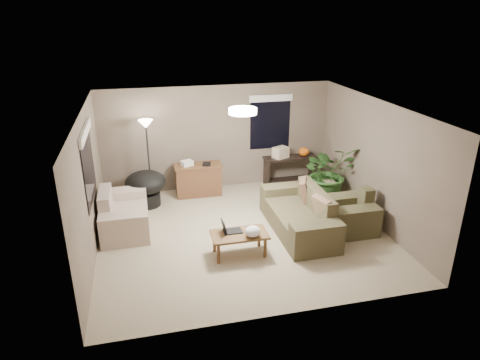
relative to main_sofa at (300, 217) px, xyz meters
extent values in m
plane|color=tan|center=(-1.15, 0.14, -0.29)|extent=(5.50, 5.50, 0.00)
plane|color=white|center=(-1.15, 0.14, 2.21)|extent=(5.50, 5.50, 0.00)
plane|color=#6F5F52|center=(-1.15, 2.64, 0.96)|extent=(5.50, 0.00, 5.50)
plane|color=#6F5F52|center=(-1.15, -2.36, 0.96)|extent=(5.50, 0.00, 5.50)
plane|color=#6F5F52|center=(-3.90, 0.14, 0.96)|extent=(0.00, 5.00, 5.00)
plane|color=#6F5F52|center=(1.60, 0.14, 0.96)|extent=(0.00, 5.00, 5.00)
cube|color=#48422B|center=(-0.04, 0.00, -0.08)|extent=(0.95, 1.48, 0.42)
cube|color=#4A442C|center=(0.32, 0.00, 0.34)|extent=(0.22, 1.48, 0.43)
cube|color=#453F29|center=(-0.04, -0.92, 0.01)|extent=(0.95, 0.36, 0.60)
cube|color=brown|center=(-0.04, 0.92, 0.01)|extent=(0.95, 0.36, 0.60)
cube|color=#8C7251|center=(0.26, -0.45, 0.36)|extent=(0.34, 0.49, 0.47)
cube|color=#8C7251|center=(0.26, 0.45, 0.36)|extent=(0.40, 0.51, 0.47)
cube|color=beige|center=(-3.38, 0.87, -0.08)|extent=(0.90, 0.88, 0.42)
cube|color=beige|center=(-3.72, 0.87, 0.34)|extent=(0.22, 0.88, 0.43)
cube|color=beige|center=(-3.38, 0.25, 0.01)|extent=(0.90, 0.36, 0.60)
cube|color=beige|center=(-3.38, 1.49, 0.01)|extent=(0.90, 0.36, 0.60)
cube|color=brown|center=(0.93, -0.18, -0.08)|extent=(0.95, 0.28, 0.42)
cube|color=#4A462C|center=(1.30, -0.18, 0.34)|extent=(0.22, 0.28, 0.43)
cube|color=#444129|center=(0.93, -0.50, 0.01)|extent=(0.95, 0.36, 0.60)
cube|color=#47432A|center=(0.93, 0.14, 0.01)|extent=(0.95, 0.36, 0.60)
cube|color=brown|center=(-1.38, -0.62, 0.11)|extent=(1.00, 0.55, 0.04)
cylinder|color=brown|center=(-1.80, -0.82, -0.10)|extent=(0.06, 0.06, 0.38)
cylinder|color=brown|center=(-0.96, -0.82, -0.10)|extent=(0.06, 0.06, 0.38)
cylinder|color=brown|center=(-1.80, -0.42, -0.10)|extent=(0.06, 0.06, 0.38)
cylinder|color=brown|center=(-0.96, -0.42, -0.10)|extent=(0.06, 0.06, 0.38)
cube|color=black|center=(-1.48, -0.52, 0.13)|extent=(0.33, 0.23, 0.02)
cube|color=black|center=(-1.64, -0.52, 0.25)|extent=(0.08, 0.23, 0.22)
ellipsoid|color=white|center=(-1.18, -0.77, 0.22)|extent=(0.34, 0.32, 0.19)
cube|color=brown|center=(-1.71, 2.22, 0.06)|extent=(1.05, 0.45, 0.71)
cube|color=brown|center=(-1.71, 2.22, 0.44)|extent=(1.10, 0.50, 0.04)
cube|color=silver|center=(-1.96, 2.22, 0.52)|extent=(0.31, 0.28, 0.12)
cube|color=black|center=(-1.51, 2.17, 0.48)|extent=(0.22, 0.25, 0.04)
cube|color=black|center=(0.58, 2.28, 0.44)|extent=(1.30, 0.40, 0.04)
cube|color=black|center=(-0.02, 2.28, 0.06)|extent=(0.05, 0.38, 0.71)
cube|color=black|center=(1.18, 2.28, 0.06)|extent=(0.05, 0.38, 0.71)
cube|color=black|center=(0.58, 2.28, -0.14)|extent=(1.25, 0.36, 0.03)
ellipsoid|color=orange|center=(0.93, 2.28, 0.56)|extent=(0.31, 0.31, 0.21)
cube|color=beige|center=(0.33, 2.28, 0.59)|extent=(0.43, 0.38, 0.26)
cylinder|color=black|center=(-2.92, 1.90, -0.14)|extent=(0.60, 0.60, 0.30)
ellipsoid|color=black|center=(-2.92, 1.90, 0.26)|extent=(1.16, 1.16, 0.50)
cylinder|color=black|center=(-2.81, 2.09, -0.28)|extent=(0.28, 0.28, 0.02)
cylinder|color=black|center=(-2.81, 2.09, 0.61)|extent=(0.04, 0.04, 1.78)
cone|color=white|center=(-2.81, 2.09, 1.53)|extent=(0.32, 0.32, 0.18)
cylinder|color=white|center=(-1.15, 0.14, 2.15)|extent=(0.50, 0.50, 0.10)
imported|color=#2D5923|center=(1.15, 1.25, 0.23)|extent=(1.20, 1.34, 1.04)
cube|color=tan|center=(1.13, 1.13, -0.28)|extent=(0.32, 0.32, 0.03)
cylinder|color=tan|center=(1.13, 1.13, -0.04)|extent=(0.12, 0.12, 0.44)
cube|color=tan|center=(1.13, 1.13, 0.19)|extent=(0.22, 0.22, 0.03)
cube|color=black|center=(-3.88, 0.44, 1.26)|extent=(0.01, 1.50, 1.30)
cube|color=white|center=(-3.86, 0.44, 1.86)|extent=(0.05, 1.56, 0.16)
cube|color=black|center=(0.15, 2.62, 1.26)|extent=(1.00, 0.01, 1.30)
cube|color=white|center=(0.15, 2.60, 1.86)|extent=(1.06, 0.05, 0.16)
camera|label=1|loc=(-2.92, -7.11, 3.81)|focal=32.00mm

